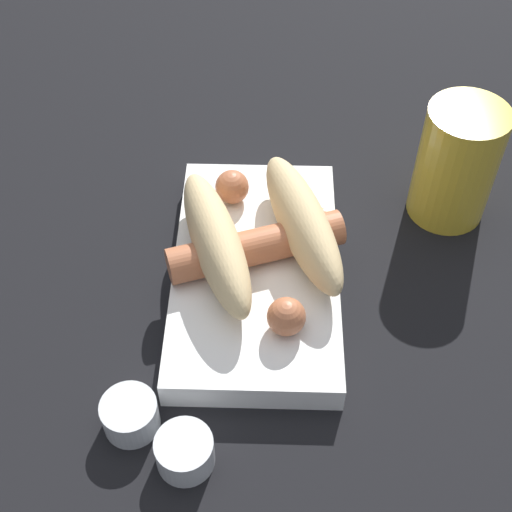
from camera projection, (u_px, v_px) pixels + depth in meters
The scene contains 8 objects.
ground_plane at pixel (256, 283), 0.68m from camera, with size 3.00×3.00×0.00m, color black.
food_tray at pixel (256, 273), 0.67m from camera, with size 0.27×0.15×0.03m.
bread_roll at pixel (260, 232), 0.65m from camera, with size 0.21×0.17×0.06m.
sausage at pixel (257, 247), 0.65m from camera, with size 0.19×0.17×0.03m.
pickled_veggies at pixel (313, 226), 0.69m from camera, with size 0.07×0.06×0.01m.
condiment_cup_near at pixel (130, 416), 0.58m from camera, with size 0.05×0.05×0.03m.
condiment_cup_far at pixel (185, 453), 0.56m from camera, with size 0.05×0.05×0.03m.
drink_glass at pixel (457, 164), 0.70m from camera, with size 0.08×0.08×0.13m.
Camera 1 is at (-0.42, -0.01, 0.54)m, focal length 50.00 mm.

